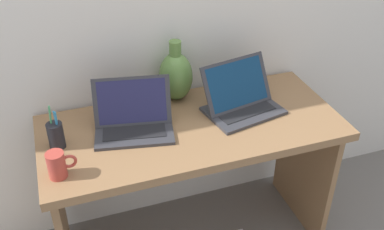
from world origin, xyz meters
The scene contains 7 objects.
back_wall centered at (0.00, 0.34, 1.20)m, with size 4.40×0.04×2.40m, color silver.
desk centered at (0.00, 0.00, 0.58)m, with size 1.34×0.60×0.76m.
laptop_left centered at (-0.25, 0.05, 0.82)m, with size 0.37×0.28×0.22m.
laptop_right centered at (0.25, 0.05, 0.82)m, with size 0.38×0.30×0.22m.
green_vase centered at (0.00, 0.24, 0.88)m, with size 0.16×0.16×0.30m.
coffee_mug centered at (-0.59, -0.16, 0.81)m, with size 0.11×0.07×0.11m.
pen_cup centered at (-0.58, 0.03, 0.82)m, with size 0.07×0.07×0.19m.
Camera 1 is at (-0.53, -1.56, 1.90)m, focal length 42.03 mm.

